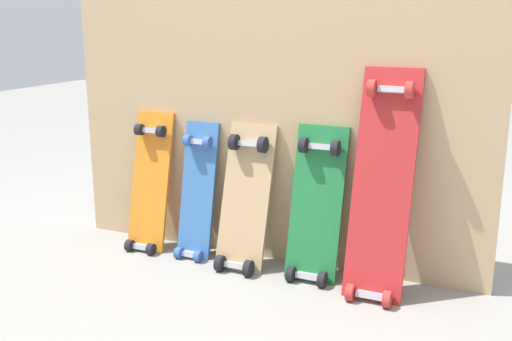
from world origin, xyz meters
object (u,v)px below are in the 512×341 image
Objects in this scene: skateboard_natural at (244,205)px; skateboard_red at (381,193)px; skateboard_orange at (149,189)px; skateboard_blue at (197,198)px; skateboard_green at (315,211)px.

skateboard_red is at bearing -1.78° from skateboard_natural.
skateboard_red reaches higher than skateboard_natural.
skateboard_blue is at bearing 1.92° from skateboard_orange.
skateboard_orange reaches higher than skateboard_blue.
skateboard_green is (0.83, -0.00, 0.00)m from skateboard_orange.
skateboard_orange is at bearing 179.67° from skateboard_green.
skateboard_green is 0.31m from skateboard_red.
skateboard_blue is (0.25, 0.01, -0.02)m from skateboard_orange.
skateboard_green is 0.74× the size of skateboard_red.
skateboard_blue is 0.97× the size of skateboard_green.
skateboard_orange reaches higher than skateboard_natural.
skateboard_natural is (0.25, -0.03, 0.01)m from skateboard_blue.
skateboard_blue is at bearing 173.45° from skateboard_natural.
skateboard_red is (0.86, -0.05, 0.14)m from skateboard_blue.
skateboard_green reaches higher than skateboard_blue.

